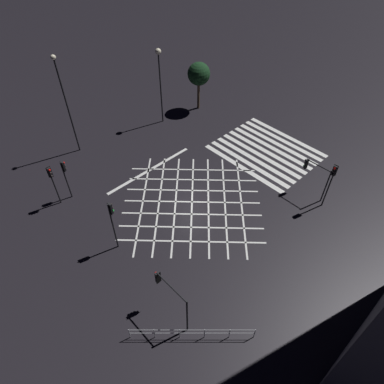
% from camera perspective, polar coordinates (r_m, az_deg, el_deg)
% --- Properties ---
extents(ground_plane, '(200.00, 200.00, 0.00)m').
position_cam_1_polar(ground_plane, '(28.89, -0.00, -1.65)').
color(ground_plane, black).
extents(road_markings, '(14.08, 20.98, 0.01)m').
position_cam_1_polar(road_markings, '(32.49, 7.82, 4.14)').
color(road_markings, silver).
rests_on(road_markings, ground_plane).
extents(traffic_light_ne_main, '(0.39, 0.36, 3.94)m').
position_cam_1_polar(traffic_light_ne_main, '(29.00, -22.30, 2.15)').
color(traffic_light_ne_main, black).
rests_on(traffic_light_ne_main, ground_plane).
extents(traffic_light_median_north, '(0.36, 0.39, 4.58)m').
position_cam_1_polar(traffic_light_median_north, '(24.04, -13.18, -4.09)').
color(traffic_light_median_north, black).
rests_on(traffic_light_median_north, ground_plane).
extents(traffic_light_sw_cross, '(0.36, 0.39, 4.38)m').
position_cam_1_polar(traffic_light_sw_cross, '(28.53, 22.26, 2.19)').
color(traffic_light_sw_cross, black).
rests_on(traffic_light_sw_cross, ground_plane).
extents(traffic_light_ne_cross, '(0.36, 0.39, 3.81)m').
position_cam_1_polar(traffic_light_ne_cross, '(29.35, -20.44, 3.11)').
color(traffic_light_ne_cross, black).
rests_on(traffic_light_ne_cross, ground_plane).
extents(traffic_light_nw_main, '(2.82, 0.36, 3.58)m').
position_cam_1_polar(traffic_light_nw_main, '(20.89, -3.78, -16.24)').
color(traffic_light_nw_main, black).
rests_on(traffic_light_nw_main, ground_plane).
extents(traffic_light_sw_main, '(2.41, 0.36, 3.37)m').
position_cam_1_polar(traffic_light_sw_main, '(29.71, 19.71, 3.25)').
color(traffic_light_sw_main, black).
rests_on(traffic_light_sw_main, ground_plane).
extents(street_lamp_east, '(0.58, 0.58, 7.97)m').
position_cam_1_polar(street_lamp_east, '(35.75, -5.47, 19.80)').
color(street_lamp_east, black).
rests_on(street_lamp_east, ground_plane).
extents(street_lamp_west, '(0.44, 0.44, 9.54)m').
position_cam_1_polar(street_lamp_west, '(32.88, -20.58, 15.03)').
color(street_lamp_west, black).
rests_on(street_lamp_west, ground_plane).
extents(street_tree_near, '(2.46, 2.46, 5.37)m').
position_cam_1_polar(street_tree_near, '(38.94, 1.14, 19.04)').
color(street_tree_near, brown).
rests_on(street_tree_near, ground_plane).
extents(pedestrian_railing, '(5.20, 5.46, 1.05)m').
position_cam_1_polar(pedestrian_railing, '(21.93, -0.00, -22.37)').
color(pedestrian_railing, '#9EA0A5').
rests_on(pedestrian_railing, ground_plane).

